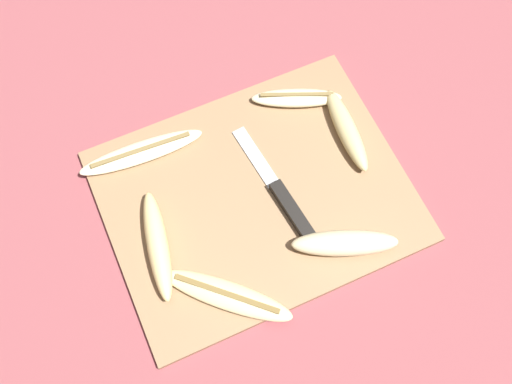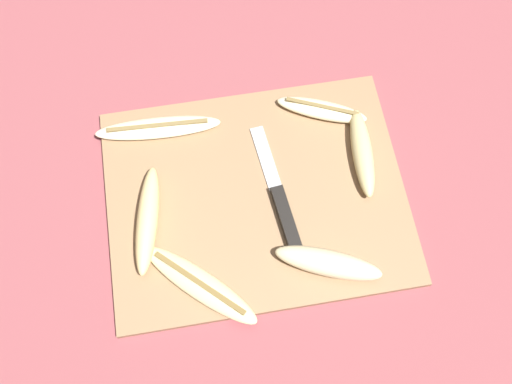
{
  "view_description": "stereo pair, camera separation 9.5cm",
  "coord_description": "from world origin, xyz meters",
  "px_view_note": "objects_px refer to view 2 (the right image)",
  "views": [
    {
      "loc": [
        -0.15,
        -0.34,
        0.9
      ],
      "look_at": [
        0.0,
        0.0,
        0.02
      ],
      "focal_mm": 42.0,
      "sensor_mm": 36.0,
      "label": 1
    },
    {
      "loc": [
        -0.06,
        -0.37,
        0.9
      ],
      "look_at": [
        0.0,
        0.0,
        0.02
      ],
      "focal_mm": 42.0,
      "sensor_mm": 36.0,
      "label": 2
    }
  ],
  "objects_px": {
    "knife": "(284,212)",
    "banana_spotted_left": "(362,152)",
    "banana_ripe_center": "(200,285)",
    "banana_bright_far": "(158,128)",
    "banana_pale_long": "(322,110)",
    "banana_cream_curved": "(328,263)",
    "banana_golden_short": "(148,220)"
  },
  "relations": [
    {
      "from": "banana_golden_short",
      "to": "banana_pale_long",
      "type": "xyz_separation_m",
      "value": [
        0.31,
        0.15,
        -0.01
      ]
    },
    {
      "from": "banana_cream_curved",
      "to": "banana_spotted_left",
      "type": "bearing_deg",
      "value": 61.49
    },
    {
      "from": "banana_spotted_left",
      "to": "knife",
      "type": "bearing_deg",
      "value": -151.65
    },
    {
      "from": "knife",
      "to": "banana_pale_long",
      "type": "relative_size",
      "value": 1.53
    },
    {
      "from": "knife",
      "to": "banana_spotted_left",
      "type": "height_order",
      "value": "banana_spotted_left"
    },
    {
      "from": "banana_cream_curved",
      "to": "banana_bright_far",
      "type": "bearing_deg",
      "value": 129.52
    },
    {
      "from": "banana_pale_long",
      "to": "banana_bright_far",
      "type": "height_order",
      "value": "banana_pale_long"
    },
    {
      "from": "banana_pale_long",
      "to": "banana_ripe_center",
      "type": "bearing_deg",
      "value": -132.37
    },
    {
      "from": "banana_golden_short",
      "to": "banana_ripe_center",
      "type": "distance_m",
      "value": 0.13
    },
    {
      "from": "banana_spotted_left",
      "to": "banana_bright_far",
      "type": "distance_m",
      "value": 0.34
    },
    {
      "from": "banana_bright_far",
      "to": "banana_golden_short",
      "type": "bearing_deg",
      "value": -100.95
    },
    {
      "from": "banana_spotted_left",
      "to": "banana_bright_far",
      "type": "relative_size",
      "value": 0.77
    },
    {
      "from": "knife",
      "to": "banana_bright_far",
      "type": "height_order",
      "value": "same"
    },
    {
      "from": "knife",
      "to": "banana_ripe_center",
      "type": "xyz_separation_m",
      "value": [
        -0.14,
        -0.1,
        0.0
      ]
    },
    {
      "from": "banana_ripe_center",
      "to": "banana_bright_far",
      "type": "bearing_deg",
      "value": 97.22
    },
    {
      "from": "banana_cream_curved",
      "to": "banana_golden_short",
      "type": "bearing_deg",
      "value": 156.36
    },
    {
      "from": "banana_golden_short",
      "to": "banana_spotted_left",
      "type": "xyz_separation_m",
      "value": [
        0.36,
        0.06,
        -0.0
      ]
    },
    {
      "from": "banana_spotted_left",
      "to": "banana_bright_far",
      "type": "bearing_deg",
      "value": 162.2
    },
    {
      "from": "banana_golden_short",
      "to": "banana_spotted_left",
      "type": "distance_m",
      "value": 0.36
    },
    {
      "from": "banana_golden_short",
      "to": "banana_cream_curved",
      "type": "bearing_deg",
      "value": -23.64
    },
    {
      "from": "banana_cream_curved",
      "to": "banana_ripe_center",
      "type": "distance_m",
      "value": 0.19
    },
    {
      "from": "knife",
      "to": "banana_spotted_left",
      "type": "distance_m",
      "value": 0.16
    },
    {
      "from": "banana_bright_far",
      "to": "banana_ripe_center",
      "type": "distance_m",
      "value": 0.28
    },
    {
      "from": "banana_pale_long",
      "to": "banana_ripe_center",
      "type": "distance_m",
      "value": 0.36
    },
    {
      "from": "banana_cream_curved",
      "to": "banana_bright_far",
      "type": "distance_m",
      "value": 0.36
    },
    {
      "from": "banana_golden_short",
      "to": "banana_cream_curved",
      "type": "xyz_separation_m",
      "value": [
        0.26,
        -0.11,
        0.0
      ]
    },
    {
      "from": "knife",
      "to": "banana_cream_curved",
      "type": "relative_size",
      "value": 1.43
    },
    {
      "from": "knife",
      "to": "banana_bright_far",
      "type": "distance_m",
      "value": 0.26
    },
    {
      "from": "banana_spotted_left",
      "to": "banana_ripe_center",
      "type": "height_order",
      "value": "banana_spotted_left"
    },
    {
      "from": "banana_pale_long",
      "to": "banana_bright_far",
      "type": "xyz_separation_m",
      "value": [
        -0.28,
        0.01,
        -0.0
      ]
    },
    {
      "from": "knife",
      "to": "banana_cream_curved",
      "type": "distance_m",
      "value": 0.11
    },
    {
      "from": "banana_pale_long",
      "to": "banana_spotted_left",
      "type": "bearing_deg",
      "value": -62.57
    }
  ]
}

